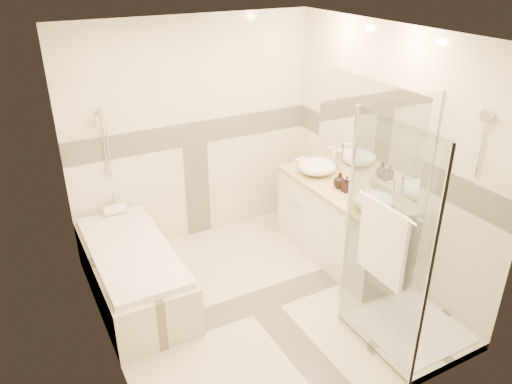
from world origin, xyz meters
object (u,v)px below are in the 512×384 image
amenity_bottle_a (346,184)px  vessel_sink_near (317,166)px  vanity (338,222)px  bathtub (133,270)px  amenity_bottle_b (340,180)px  vessel_sink_far (374,201)px  shower_enclosure (401,288)px

amenity_bottle_a → vessel_sink_near: bearing=90.0°
vanity → bathtub: bearing=170.8°
amenity_bottle_a → amenity_bottle_b: same height
vanity → vessel_sink_far: (-0.02, -0.54, 0.50)m
amenity_bottle_a → bathtub: bearing=167.7°
vessel_sink_far → vanity: bearing=87.9°
vessel_sink_near → amenity_bottle_a: bearing=-90.0°
shower_enclosure → amenity_bottle_a: bearing=76.7°
shower_enclosure → vessel_sink_near: size_ratio=4.88×
vanity → vessel_sink_near: 0.65m
amenity_bottle_b → vessel_sink_near: bearing=90.0°
bathtub → vessel_sink_near: vessel_sink_near is taller
vessel_sink_far → shower_enclosure: bearing=-110.5°
vessel_sink_near → amenity_bottle_a: (0.00, -0.52, 0.00)m
vessel_sink_near → vessel_sink_far: (0.00, -0.95, -0.00)m
shower_enclosure → vessel_sink_far: (0.27, 0.73, 0.42)m
amenity_bottle_b → amenity_bottle_a: bearing=-90.0°
bathtub → shower_enclosure: size_ratio=0.83×
amenity_bottle_b → vessel_sink_far: bearing=-90.0°
vanity → vessel_sink_near: vessel_sink_near is taller
shower_enclosure → vanity: bearing=77.0°
bathtub → amenity_bottle_b: size_ratio=10.10×
bathtub → vanity: size_ratio=1.05×
shower_enclosure → amenity_bottle_a: 1.26m
vessel_sink_near → amenity_bottle_b: (0.00, -0.41, 0.00)m
bathtub → amenity_bottle_a: bearing=-12.3°
vessel_sink_near → vessel_sink_far: 0.95m
shower_enclosure → amenity_bottle_a: size_ratio=12.08×
vanity → amenity_bottle_a: bearing=-100.0°
vessel_sink_near → amenity_bottle_b: size_ratio=2.48×
shower_enclosure → amenity_bottle_b: (0.27, 1.27, 0.43)m
amenity_bottle_a → amenity_bottle_b: size_ratio=1.00×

